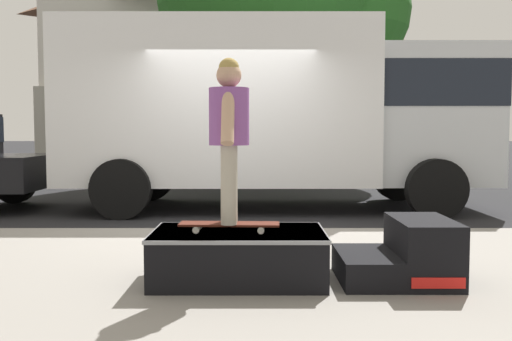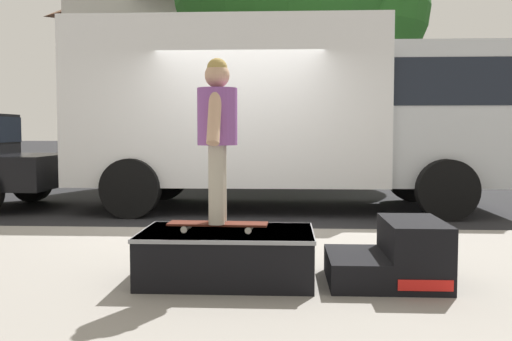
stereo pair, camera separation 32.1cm
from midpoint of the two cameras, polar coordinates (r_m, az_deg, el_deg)
name	(u,v)px [view 2 (the right image)]	position (r m, az deg, el deg)	size (l,w,h in m)	color
ground_plane	(233,231)	(7.58, -1.05, -5.99)	(140.00, 140.00, 0.00)	black
sidewalk_slab	(199,288)	(4.65, -3.69, -11.60)	(50.00, 5.00, 0.12)	gray
skate_box	(227,254)	(4.59, -0.84, -8.29)	(1.36, 0.85, 0.40)	black
kicker_ramp	(396,257)	(4.69, 15.63, -8.28)	(0.89, 0.81, 0.49)	black
skateboard	(218,224)	(4.51, -1.77, -5.36)	(0.79, 0.23, 0.07)	#4C1E14
skater_kid	(217,127)	(4.45, -1.79, 4.39)	(0.31, 0.66, 1.28)	#B7AD99
box_truck	(288,108)	(9.66, 4.17, 6.25)	(6.91, 2.63, 3.05)	white
house_behind	(206,59)	(23.67, -4.55, 11.03)	(9.54, 8.22, 8.40)	silver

